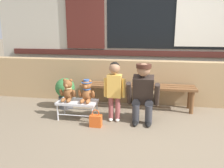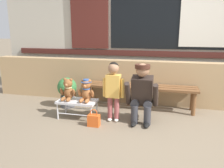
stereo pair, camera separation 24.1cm
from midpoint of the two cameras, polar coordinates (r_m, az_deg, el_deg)
name	(u,v)px [view 1 (the left image)]	position (r m, az deg, el deg)	size (l,w,h in m)	color
ground_plane	(165,134)	(3.35, 11.00, -12.21)	(60.00, 60.00, 0.00)	#756651
brick_low_wall	(163,82)	(4.57, 11.13, 0.37)	(7.30, 0.25, 0.85)	tan
shop_facade	(165,15)	(4.98, 11.84, 16.61)	(7.45, 0.26, 3.46)	#B7B2A3
wooden_bench_long	(137,88)	(4.24, 4.65, -1.14)	(2.10, 0.40, 0.44)	brown
small_display_bench	(78,103)	(3.81, -10.42, -4.69)	(0.64, 0.36, 0.30)	silver
teddy_bear_plain	(68,91)	(3.82, -12.79, -1.69)	(0.28, 0.26, 0.36)	brown
teddy_bear_with_hat	(87,91)	(3.70, -8.22, -1.81)	(0.28, 0.27, 0.36)	#93562D
child_standing	(114,85)	(3.56, -1.31, -0.30)	(0.35, 0.18, 0.96)	#994C4C
adult_crouching	(144,93)	(3.57, 6.03, -2.18)	(0.50, 0.49, 0.95)	#333338
handbag_on_ground	(96,121)	(3.51, -6.08, -9.10)	(0.18, 0.11, 0.27)	#DB561E
potted_plant	(65,91)	(4.35, -13.19, -1.79)	(0.36, 0.36, 0.57)	#4C4C51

